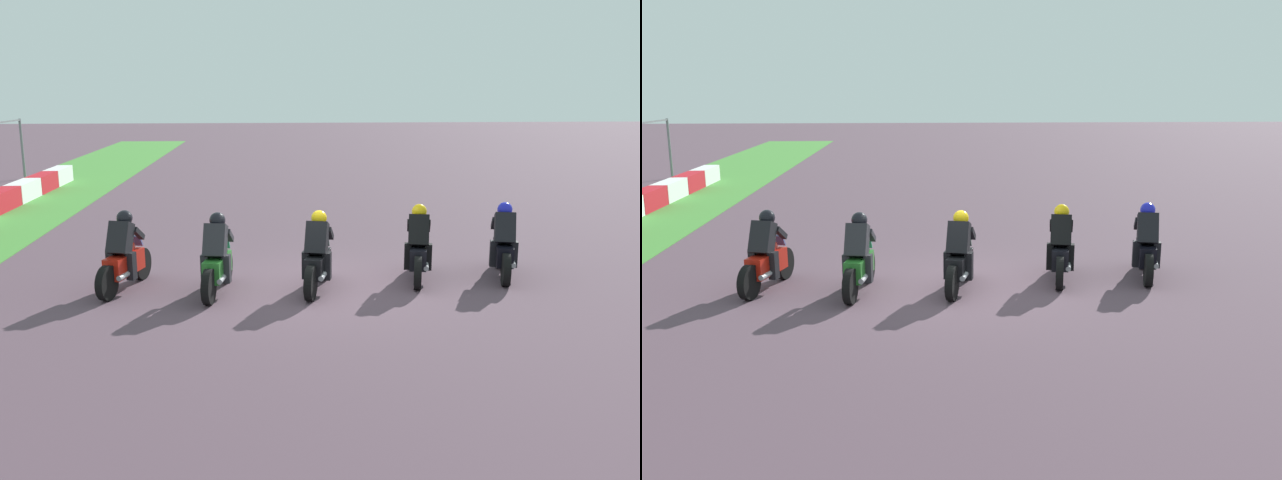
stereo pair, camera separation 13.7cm
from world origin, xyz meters
TOP-DOWN VIEW (x-y plane):
  - ground_plane at (0.00, 0.00)m, footprint 120.00×120.00m
  - rider_lane_a at (0.45, -3.71)m, footprint 2.02×0.64m
  - rider_lane_b at (0.36, -1.95)m, footprint 2.02×0.63m
  - rider_lane_c at (-0.19, 0.09)m, footprint 2.01×0.67m
  - rider_lane_d at (-0.27, 1.97)m, footprint 2.04×0.60m
  - rider_lane_e at (0.08, 3.75)m, footprint 2.01×0.68m

SIDE VIEW (x-z plane):
  - ground_plane at x=0.00m, z-range 0.00..0.00m
  - rider_lane_a at x=0.45m, z-range -0.13..1.38m
  - rider_lane_b at x=0.36m, z-range -0.13..1.38m
  - rider_lane_c at x=-0.19m, z-range -0.13..1.38m
  - rider_lane_d at x=-0.27m, z-range -0.13..1.38m
  - rider_lane_e at x=0.08m, z-range -0.13..1.38m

